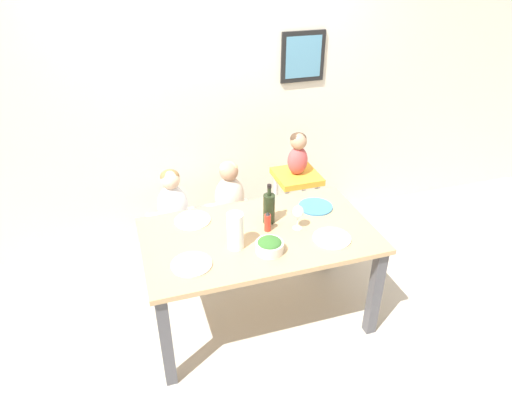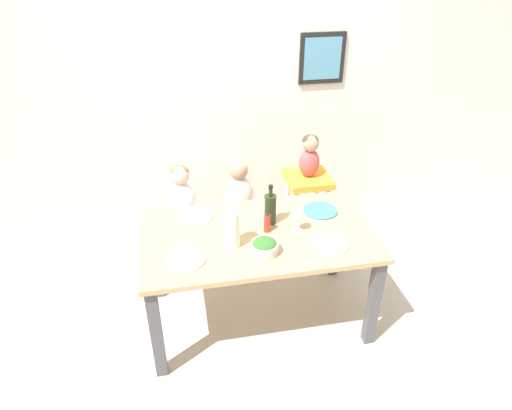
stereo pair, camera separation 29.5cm
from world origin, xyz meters
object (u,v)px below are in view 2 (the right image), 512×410
object	(u,v)px
chair_far_left	(184,226)
dinner_plate_back_left	(195,216)
paper_towel_roll	(232,230)
person_child_center	(239,189)
wine_bottle	(270,209)
dinner_plate_front_left	(185,259)
salad_bowl_large	(265,246)
person_baby_right	(310,154)
dinner_plate_back_right	(320,210)
chair_far_center	(239,220)
chair_right_highchair	(307,193)
dinner_plate_front_right	(330,243)
wine_glass_near	(298,215)
person_child_left	(181,194)

from	to	relation	value
chair_far_left	dinner_plate_back_left	world-z (taller)	dinner_plate_back_left
paper_towel_roll	person_child_center	bearing A→B (deg)	77.98
wine_bottle	dinner_plate_front_left	xyz separation A→B (m)	(-0.59, -0.31, -0.11)
paper_towel_roll	salad_bowl_large	distance (m)	0.23
person_baby_right	dinner_plate_back_right	distance (m)	0.56
chair_far_center	salad_bowl_large	distance (m)	1.00
chair_right_highchair	person_baby_right	distance (m)	0.35
dinner_plate_front_left	dinner_plate_front_right	size ratio (longest dim) A/B	1.00
chair_far_left	dinner_plate_back_left	bearing A→B (deg)	-79.90
dinner_plate_back_right	wine_glass_near	bearing A→B (deg)	-137.20
person_baby_right	person_child_center	bearing A→B (deg)	-179.96
salad_bowl_large	dinner_plate_back_left	world-z (taller)	salad_bowl_large
wine_glass_near	dinner_plate_back_left	xyz separation A→B (m)	(-0.65, 0.30, -0.12)
wine_glass_near	dinner_plate_front_right	world-z (taller)	wine_glass_near
chair_far_center	wine_bottle	size ratio (longest dim) A/B	1.59
salad_bowl_large	paper_towel_roll	bearing A→B (deg)	150.09
wine_glass_near	dinner_plate_back_left	bearing A→B (deg)	155.22
person_child_center	dinner_plate_back_right	size ratio (longest dim) A/B	1.89
person_child_center	dinner_plate_front_right	size ratio (longest dim) A/B	1.89
person_child_center	dinner_plate_back_left	bearing A→B (deg)	-130.80
salad_bowl_large	wine_bottle	bearing A→B (deg)	72.13
person_child_left	wine_glass_near	distance (m)	1.05
person_child_center	dinner_plate_back_right	bearing A→B (deg)	-46.19
chair_far_left	wine_glass_near	size ratio (longest dim) A/B	2.67
person_child_center	paper_towel_roll	world-z (taller)	paper_towel_roll
chair_far_center	dinner_plate_front_right	world-z (taller)	dinner_plate_front_right
chair_far_left	dinner_plate_front_right	xyz separation A→B (m)	(0.89, -0.92, 0.35)
dinner_plate_back_right	salad_bowl_large	bearing A→B (deg)	-140.61
person_child_center	paper_towel_roll	bearing A→B (deg)	-102.02
salad_bowl_large	person_baby_right	bearing A→B (deg)	59.03
chair_right_highchair	person_child_left	bearing A→B (deg)	179.95
person_child_center	dinner_plate_back_right	xyz separation A→B (m)	(0.50, -0.52, 0.05)
chair_far_center	dinner_plate_front_right	bearing A→B (deg)	-64.34
chair_right_highchair	chair_far_center	bearing A→B (deg)	180.00
person_child_left	salad_bowl_large	world-z (taller)	person_child_left
chair_far_center	salad_bowl_large	size ratio (longest dim) A/B	2.63
salad_bowl_large	dinner_plate_front_right	size ratio (longest dim) A/B	0.71
salad_bowl_large	dinner_plate_back_left	size ratio (longest dim) A/B	0.71
wine_bottle	wine_glass_near	xyz separation A→B (m)	(0.16, -0.13, 0.01)
dinner_plate_back_right	dinner_plate_front_left	bearing A→B (deg)	-158.39
chair_right_highchair	paper_towel_roll	world-z (taller)	paper_towel_roll
chair_right_highchair	wine_glass_near	xyz separation A→B (m)	(-0.29, -0.73, 0.28)
wine_glass_near	wine_bottle	bearing A→B (deg)	139.66
person_child_center	paper_towel_roll	size ratio (longest dim) A/B	1.91
paper_towel_roll	dinner_plate_front_right	xyz separation A→B (m)	(0.61, -0.10, -0.12)
chair_right_highchair	wine_bottle	xyz separation A→B (m)	(-0.45, -0.60, 0.26)
dinner_plate_back_right	dinner_plate_front_right	distance (m)	0.40
wine_bottle	dinner_plate_front_left	world-z (taller)	wine_bottle
chair_right_highchair	dinner_plate_front_left	bearing A→B (deg)	-138.92
chair_far_left	salad_bowl_large	xyz separation A→B (m)	(0.47, -0.92, 0.39)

